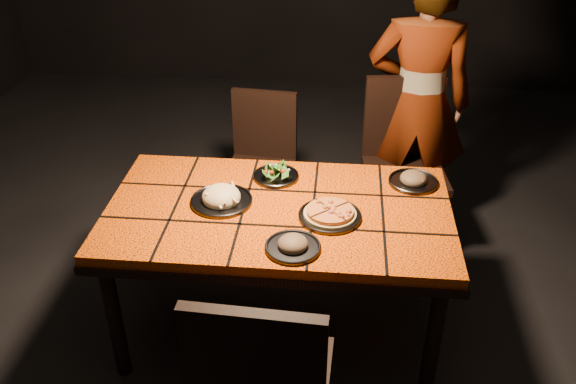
# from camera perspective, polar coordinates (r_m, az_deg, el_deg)

# --- Properties ---
(room_shell) EXTENTS (6.04, 7.04, 3.08)m
(room_shell) POSITION_cam_1_polar(r_m,az_deg,el_deg) (2.50, -1.03, 13.08)
(room_shell) COLOR black
(room_shell) RESTS_ON ground
(dining_table) EXTENTS (1.62, 0.92, 0.75)m
(dining_table) POSITION_cam_1_polar(r_m,az_deg,el_deg) (2.87, -0.87, -2.79)
(dining_table) COLOR #FF5C08
(dining_table) RESTS_ON ground
(chair_near) EXTENTS (0.49, 0.49, 1.03)m
(chair_near) POSITION_cam_1_polar(r_m,az_deg,el_deg) (2.26, -2.49, -17.46)
(chair_near) COLOR black
(chair_near) RESTS_ON ground
(chair_far_left) EXTENTS (0.44, 0.44, 0.89)m
(chair_far_left) POSITION_cam_1_polar(r_m,az_deg,el_deg) (3.79, -2.49, 3.53)
(chair_far_left) COLOR black
(chair_far_left) RESTS_ON ground
(chair_far_right) EXTENTS (0.51, 0.51, 1.03)m
(chair_far_right) POSITION_cam_1_polar(r_m,az_deg,el_deg) (3.71, 10.71, 3.62)
(chair_far_right) COLOR black
(chair_far_right) RESTS_ON ground
(diner) EXTENTS (0.66, 0.46, 1.70)m
(diner) POSITION_cam_1_polar(r_m,az_deg,el_deg) (3.73, 12.06, 8.11)
(diner) COLOR brown
(diner) RESTS_ON ground
(plate_pizza) EXTENTS (0.34, 0.34, 0.04)m
(plate_pizza) POSITION_cam_1_polar(r_m,az_deg,el_deg) (2.76, 3.94, -2.09)
(plate_pizza) COLOR #39393E
(plate_pizza) RESTS_ON dining_table
(plate_pasta) EXTENTS (0.29, 0.29, 0.10)m
(plate_pasta) POSITION_cam_1_polar(r_m,az_deg,el_deg) (2.87, -6.26, -0.54)
(plate_pasta) COLOR #39393E
(plate_pasta) RESTS_ON dining_table
(plate_salad) EXTENTS (0.23, 0.23, 0.07)m
(plate_salad) POSITION_cam_1_polar(r_m,az_deg,el_deg) (3.05, -1.13, 1.76)
(plate_salad) COLOR #39393E
(plate_salad) RESTS_ON dining_table
(plate_mushroom_a) EXTENTS (0.24, 0.24, 0.08)m
(plate_mushroom_a) POSITION_cam_1_polar(r_m,az_deg,el_deg) (2.56, 0.46, -4.97)
(plate_mushroom_a) COLOR #39393E
(plate_mushroom_a) RESTS_ON dining_table
(plate_mushroom_b) EXTENTS (0.24, 0.24, 0.08)m
(plate_mushroom_b) POSITION_cam_1_polar(r_m,az_deg,el_deg) (3.07, 11.65, 1.17)
(plate_mushroom_b) COLOR #39393E
(plate_mushroom_b) RESTS_ON dining_table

